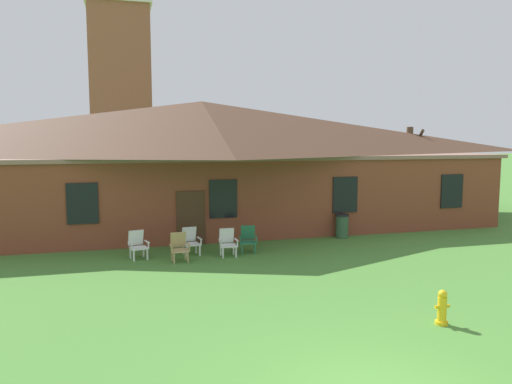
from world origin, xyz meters
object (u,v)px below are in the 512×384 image
object	(u,v)px
lawn_chair_right_end	(248,239)
fire_hydrant	(442,308)
lawn_chair_near_door	(179,246)
lawn_chair_left_end	(190,240)
trash_bin	(342,226)
lawn_chair_middle	(228,242)
lawn_chair_by_porch	(137,244)

from	to	relation	value
lawn_chair_right_end	fire_hydrant	bearing A→B (deg)	-72.79
lawn_chair_near_door	lawn_chair_right_end	bearing A→B (deg)	13.77
lawn_chair_left_end	fire_hydrant	bearing A→B (deg)	-60.97
lawn_chair_left_end	trash_bin	distance (m)	6.56
lawn_chair_near_door	lawn_chair_middle	size ratio (longest dim) A/B	1.00
lawn_chair_right_end	trash_bin	distance (m)	4.63
trash_bin	lawn_chair_left_end	bearing A→B (deg)	-169.18
lawn_chair_near_door	trash_bin	distance (m)	7.26
lawn_chair_by_porch	lawn_chair_left_end	size ratio (longest dim) A/B	1.00
lawn_chair_right_end	fire_hydrant	xyz separation A→B (m)	(2.43, -7.83, -0.12)
lawn_chair_near_door	lawn_chair_left_end	xyz separation A→B (m)	(0.50, 0.87, 0.00)
lawn_chair_middle	fire_hydrant	distance (m)	8.19
lawn_chair_middle	lawn_chair_by_porch	bearing A→B (deg)	171.69
lawn_chair_middle	trash_bin	world-z (taller)	trash_bin
lawn_chair_middle	lawn_chair_right_end	distance (m)	0.89
lawn_chair_by_porch	lawn_chair_near_door	distance (m)	1.53
fire_hydrant	lawn_chair_by_porch	bearing A→B (deg)	128.44
lawn_chair_by_porch	lawn_chair_middle	bearing A→B (deg)	-8.31
lawn_chair_left_end	lawn_chair_middle	size ratio (longest dim) A/B	1.00
lawn_chair_middle	lawn_chair_left_end	bearing A→B (deg)	155.35
trash_bin	lawn_chair_near_door	bearing A→B (deg)	-163.20
trash_bin	lawn_chair_middle	bearing A→B (deg)	-161.03
lawn_chair_middle	trash_bin	bearing A→B (deg)	18.97
lawn_chair_by_porch	lawn_chair_middle	distance (m)	3.09
lawn_chair_right_end	trash_bin	size ratio (longest dim) A/B	0.98
lawn_chair_right_end	lawn_chair_by_porch	bearing A→B (deg)	178.17
lawn_chair_near_door	lawn_chair_middle	distance (m)	1.75
fire_hydrant	trash_bin	distance (m)	9.51
lawn_chair_by_porch	trash_bin	world-z (taller)	trash_bin
lawn_chair_near_door	trash_bin	size ratio (longest dim) A/B	0.98
lawn_chair_left_end	fire_hydrant	world-z (taller)	lawn_chair_left_end
lawn_chair_by_porch	lawn_chair_right_end	bearing A→B (deg)	-1.83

